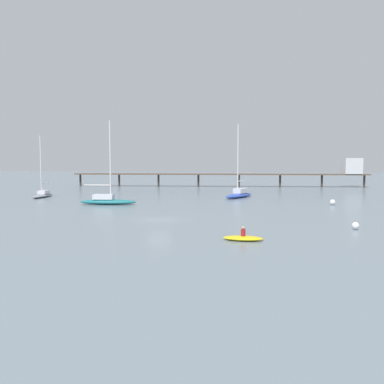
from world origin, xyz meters
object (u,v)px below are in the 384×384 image
object	(u,v)px
sailboat_blue	(239,193)
mooring_buoy_inner	(355,226)
pier	(277,171)
mooring_buoy_near	(333,202)
dinghy_yellow	(243,238)
sailboat_gray	(43,194)
sailboat_teal	(107,200)

from	to	relation	value
sailboat_blue	mooring_buoy_inner	distance (m)	33.96
pier	mooring_buoy_near	world-z (taller)	pier
dinghy_yellow	mooring_buoy_inner	size ratio (longest dim) A/B	4.69
sailboat_blue	pier	bearing A→B (deg)	76.58
dinghy_yellow	sailboat_blue	bearing A→B (deg)	93.87
sailboat_gray	mooring_buoy_near	xyz separation A→B (m)	(48.23, -4.81, -0.23)
dinghy_yellow	mooring_buoy_near	distance (m)	30.78
sailboat_teal	sailboat_blue	bearing A→B (deg)	39.02
sailboat_gray	dinghy_yellow	bearing A→B (deg)	-42.20
mooring_buoy_near	mooring_buoy_inner	world-z (taller)	mooring_buoy_near
sailboat_gray	mooring_buoy_near	distance (m)	48.47
dinghy_yellow	mooring_buoy_near	xyz separation A→B (m)	(11.39, 28.60, 0.21)
pier	sailboat_blue	bearing A→B (deg)	-103.42
mooring_buoy_near	mooring_buoy_inner	distance (m)	21.57
sailboat_blue	sailboat_teal	world-z (taller)	sailboat_blue
mooring_buoy_inner	sailboat_gray	bearing A→B (deg)	150.64
dinghy_yellow	mooring_buoy_near	world-z (taller)	dinghy_yellow
sailboat_blue	mooring_buoy_near	xyz separation A→B (m)	(14.00, -10.01, -0.35)
pier	sailboat_gray	size ratio (longest dim) A/B	6.72
sailboat_teal	mooring_buoy_inner	size ratio (longest dim) A/B	17.89
sailboat_blue	dinghy_yellow	bearing A→B (deg)	-86.13
pier	sailboat_teal	xyz separation A→B (m)	(-25.72, -45.87, -3.26)
sailboat_blue	dinghy_yellow	distance (m)	38.70
sailboat_blue	sailboat_teal	size ratio (longest dim) A/B	1.04
sailboat_teal	mooring_buoy_near	world-z (taller)	sailboat_teal
mooring_buoy_near	mooring_buoy_inner	size ratio (longest dim) A/B	1.20
mooring_buoy_near	sailboat_gray	bearing A→B (deg)	174.31
sailboat_gray	dinghy_yellow	size ratio (longest dim) A/B	3.38
mooring_buoy_near	mooring_buoy_inner	bearing A→B (deg)	-93.77
dinghy_yellow	sailboat_gray	bearing A→B (deg)	137.80
sailboat_blue	dinghy_yellow	xyz separation A→B (m)	(2.61, -38.61, -0.56)
sailboat_teal	mooring_buoy_near	xyz separation A→B (m)	(32.32, 4.83, -0.32)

